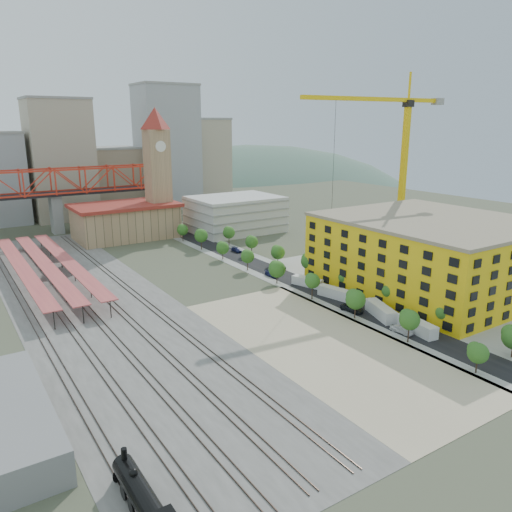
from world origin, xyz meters
TOP-DOWN VIEW (x-y plane):
  - ground at (0.00, 0.00)m, footprint 400.00×400.00m
  - ballast_strip at (-36.00, 17.50)m, footprint 36.00×165.00m
  - dirt_lot at (-4.00, -31.50)m, footprint 28.00×67.00m
  - street_asphalt at (16.00, 15.00)m, footprint 12.00×170.00m
  - sidewalk_west at (10.50, 15.00)m, footprint 3.00×170.00m
  - sidewalk_east at (21.50, 15.00)m, footprint 3.00×170.00m
  - construction_pad at (45.00, -20.00)m, footprint 50.00×90.00m
  - rail_tracks at (-37.80, 17.50)m, footprint 26.56×160.00m
  - platform_canopies at (-41.00, 45.00)m, footprint 16.00×80.00m
  - station_hall at (-5.00, 82.00)m, footprint 38.00×24.00m
  - clock_tower at (8.00, 79.99)m, footprint 12.00×12.00m
  - parking_garage at (36.00, 70.00)m, footprint 34.00×26.00m
  - truss_bridge at (-25.00, 105.00)m, footprint 94.00×9.60m
  - construction_building at (42.00, -20.00)m, footprint 44.60×50.60m
  - street_trees at (16.00, 5.00)m, footprint 15.40×124.40m
  - skyline at (7.47, 142.31)m, footprint 133.00×46.00m
  - distant_hills at (45.28, 260.00)m, footprint 647.00×264.00m
  - tower_crane at (61.03, 11.23)m, footprint 53.89×7.26m
  - site_trailer_a at (16.00, -37.55)m, footprint 3.88×10.04m
  - site_trailer_b at (16.00, -27.49)m, footprint 5.98×10.63m
  - site_trailer_c at (16.00, -12.45)m, footprint 4.51×9.71m
  - site_trailer_d at (16.00, -1.26)m, footprint 4.88×8.94m
  - car_0 at (13.00, -35.88)m, footprint 2.51×4.67m
  - car_1 at (13.00, -36.56)m, footprint 1.75×4.38m
  - car_2 at (13.00, -21.60)m, footprint 3.43×6.10m
  - car_3 at (13.00, 11.01)m, footprint 2.12×5.00m
  - car_4 at (19.00, -37.67)m, footprint 2.06×4.02m
  - car_5 at (19.00, -11.75)m, footprint 2.18×4.86m
  - car_6 at (19.00, 16.13)m, footprint 3.00×5.56m
  - car_7 at (19.00, 40.69)m, footprint 2.07×4.88m

SIDE VIEW (x-z plane):
  - distant_hills at x=45.28m, z-range -193.04..33.96m
  - ground at x=0.00m, z-range 0.00..0.00m
  - street_trees at x=16.00m, z-range -4.00..4.00m
  - sidewalk_west at x=10.50m, z-range 0.00..0.04m
  - sidewalk_east at x=21.50m, z-range 0.00..0.04m
  - ballast_strip at x=-36.00m, z-range 0.00..0.06m
  - dirt_lot at x=-4.00m, z-range 0.00..0.06m
  - street_asphalt at x=16.00m, z-range 0.00..0.06m
  - construction_pad at x=45.00m, z-range 0.00..0.06m
  - rail_tracks at x=-37.80m, z-range 0.06..0.24m
  - car_4 at x=19.00m, z-range 0.00..1.31m
  - car_7 at x=19.00m, z-range 0.00..1.40m
  - car_1 at x=13.00m, z-range 0.00..1.42m
  - car_3 at x=13.00m, z-range 0.00..1.44m
  - car_6 at x=19.00m, z-range 0.00..1.48m
  - car_0 at x=13.00m, z-range 0.00..1.51m
  - car_5 at x=19.00m, z-range 0.00..1.55m
  - car_2 at x=13.00m, z-range 0.00..1.61m
  - site_trailer_d at x=16.00m, z-range 0.00..2.37m
  - site_trailer_c at x=16.00m, z-range 0.00..2.57m
  - site_trailer_a at x=16.00m, z-range 0.00..2.68m
  - site_trailer_b at x=16.00m, z-range 0.00..2.82m
  - platform_canopies at x=-41.00m, z-range 1.93..6.06m
  - station_hall at x=-5.00m, z-range 0.12..13.22m
  - parking_garage at x=36.00m, z-range 0.00..14.00m
  - construction_building at x=42.00m, z-range 0.01..18.81m
  - truss_bridge at x=-25.00m, z-range 6.06..31.66m
  - skyline at x=7.47m, z-range -7.19..52.81m
  - clock_tower at x=8.00m, z-range 2.70..54.70m
  - tower_crane at x=61.03m, z-range 6.75..64.38m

